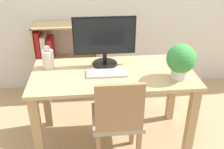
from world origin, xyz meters
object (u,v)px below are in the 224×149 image
potted_plant (181,60)px  chair (117,119)px  keyboard (107,73)px  monitor (104,39)px  bookshelf (58,66)px  vase (48,58)px

potted_plant → chair: bearing=-162.5°
keyboard → potted_plant: potted_plant is taller
monitor → bookshelf: monitor is taller
keyboard → bookshelf: bookshelf is taller
vase → monitor: bearing=2.3°
monitor → vase: bearing=-177.7°
vase → potted_plant: bearing=-15.2°
monitor → chair: (0.06, -0.48, -0.50)m
vase → bookshelf: (-0.03, 0.78, -0.45)m
chair → potted_plant: bearing=18.1°
monitor → potted_plant: (0.58, -0.31, -0.08)m
vase → chair: (0.56, -0.46, -0.34)m
vase → bookshelf: vase is taller
potted_plant → chair: (-0.52, -0.16, -0.41)m
monitor → vase: monitor is taller
potted_plant → monitor: bearing=151.8°
keyboard → chair: size_ratio=0.39×
vase → bookshelf: 0.90m
chair → bookshelf: bearing=115.9°
vase → bookshelf: bearing=92.0°
bookshelf → monitor: bearing=-55.5°
keyboard → monitor: bearing=90.8°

